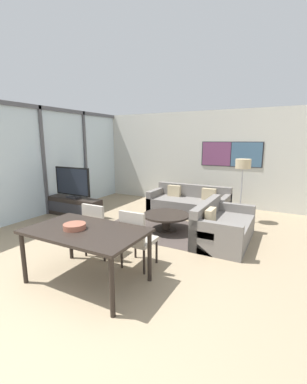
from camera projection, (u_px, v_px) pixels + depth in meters
name	position (u px, v px, depth m)	size (l,w,h in m)	color
ground_plane	(33.00, 331.00, 2.66)	(24.00, 24.00, 0.00)	#9E896B
wall_back	(209.00, 159.00, 7.72)	(7.96, 0.09, 2.80)	silver
window_wall_left	(43.00, 156.00, 6.63)	(0.07, 6.18, 2.80)	silver
area_rug	(166.00, 230.00, 5.64)	(2.81, 1.62, 0.01)	#473D38
tv_console	(74.00, 207.00, 6.70)	(1.60, 0.41, 0.48)	black
television	(72.00, 183.00, 6.58)	(1.12, 0.20, 0.80)	#2D2D33
sofa_main	(189.00, 204.00, 6.84)	(2.06, 0.91, 0.76)	slate
sofa_side	(221.00, 228.00, 5.01)	(0.91, 1.61, 0.76)	slate
coffee_table	(166.00, 218.00, 5.59)	(1.01, 1.01, 0.37)	black
dining_table	(86.00, 235.00, 3.47)	(1.62, 0.98, 0.77)	black
dining_chair_left	(99.00, 227.00, 4.30)	(0.46, 0.46, 0.93)	#B2A899
dining_chair_centre	(136.00, 237.00, 3.90)	(0.46, 0.46, 0.93)	#B2A899
fruit_bowl	(75.00, 226.00, 3.46)	(0.30, 0.30, 0.07)	#995642
floor_lamp	(243.00, 169.00, 5.97)	(0.35, 0.35, 1.52)	#2D2D33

